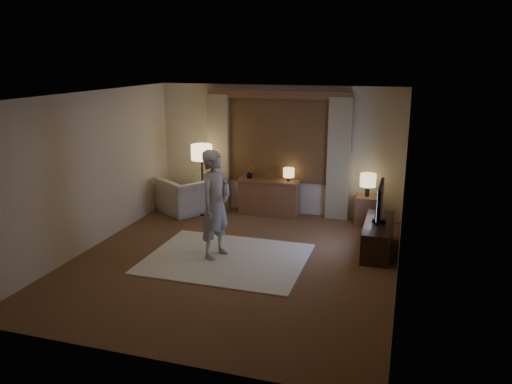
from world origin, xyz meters
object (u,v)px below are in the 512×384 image
at_px(sideboard, 269,198).
at_px(side_table, 366,210).
at_px(tv_stand, 378,237).
at_px(person, 215,204).
at_px(armchair, 190,195).

height_order(sideboard, side_table, sideboard).
relative_size(tv_stand, person, 0.81).
distance_m(sideboard, person, 2.47).
height_order(sideboard, person, person).
bearing_deg(side_table, tv_stand, -77.02).
bearing_deg(tv_stand, person, -157.62).
bearing_deg(person, armchair, 49.37).
relative_size(sideboard, person, 0.69).
relative_size(sideboard, side_table, 2.14).
xyz_separation_m(sideboard, side_table, (1.95, -0.05, -0.07)).
distance_m(sideboard, armchair, 1.65).
bearing_deg(armchair, sideboard, 132.42).
distance_m(sideboard, tv_stand, 2.65).
height_order(side_table, tv_stand, side_table).
height_order(armchair, person, person).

